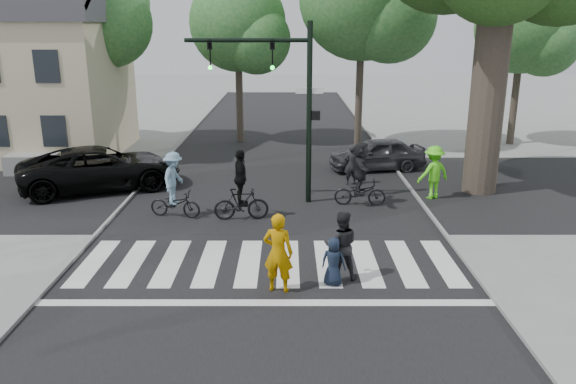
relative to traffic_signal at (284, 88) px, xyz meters
name	(u,v)px	position (x,y,z in m)	size (l,w,h in m)	color
ground	(267,279)	(-0.35, -6.20, -3.90)	(120.00, 120.00, 0.00)	gray
road_stem	(273,213)	(-0.35, -1.20, -3.90)	(10.00, 70.00, 0.01)	black
road_cross	(275,187)	(-0.35, 1.80, -3.89)	(70.00, 10.00, 0.01)	black
curb_left	(117,211)	(-5.40, -1.20, -3.85)	(0.10, 70.00, 0.10)	gray
curb_right	(428,211)	(4.70, -1.20, -3.85)	(0.10, 70.00, 0.10)	gray
crosswalk	(268,268)	(-0.35, -5.54, -3.89)	(10.00, 3.85, 0.01)	silver
traffic_signal	(284,88)	(0.00, 0.00, 0.00)	(4.45, 0.29, 6.00)	black
bg_tree_1	(93,8)	(-9.06, 9.28, 2.75)	(6.09, 5.80, 9.80)	brown
bg_tree_2	(242,27)	(-2.11, 10.42, 1.88)	(5.04, 4.80, 8.40)	brown
bg_tree_3	(370,1)	(3.95, 9.07, 3.04)	(6.30, 6.00, 10.20)	brown
bg_tree_4	(529,31)	(11.88, 9.93, 1.73)	(4.83, 4.60, 8.15)	brown
house	(27,72)	(-11.85, 7.78, -0.10)	(8.40, 8.10, 8.82)	beige
pedestrian_woman	(278,253)	(-0.08, -6.79, -2.97)	(0.68, 0.45, 1.87)	#BA7D03
pedestrian_child	(333,262)	(1.20, -6.48, -3.32)	(0.57, 0.37, 1.17)	#162032
pedestrian_adult	(341,245)	(1.40, -6.12, -3.06)	(0.82, 0.64, 1.69)	black
cyclist_left	(174,189)	(-3.43, -1.58, -2.99)	(1.74, 1.19, 2.10)	black
cyclist_mid	(241,191)	(-1.31, -1.83, -2.99)	(1.74, 1.07, 2.23)	black
cyclist_right	(361,177)	(2.57, -0.37, -2.93)	(1.77, 1.64, 2.18)	black
car_suv	(101,168)	(-6.78, 1.61, -3.10)	(2.64, 5.73, 1.59)	black
car_grey	(377,154)	(3.87, 4.54, -3.22)	(1.61, 4.00, 1.36)	#37373C
bystander_hivis	(433,172)	(5.21, 0.43, -2.96)	(1.21, 0.70, 1.88)	#5CF120
bystander_dark	(351,165)	(2.55, 2.25, -3.13)	(0.56, 0.37, 1.54)	black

